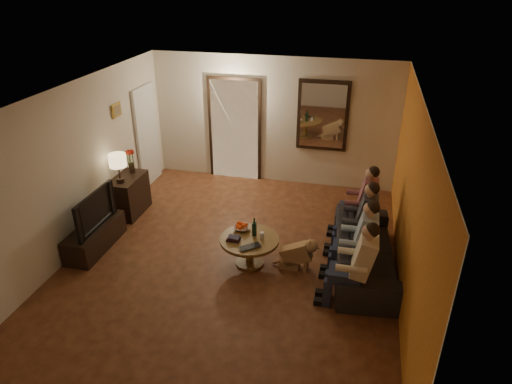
% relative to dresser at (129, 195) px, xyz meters
% --- Properties ---
extents(floor, '(5.00, 6.00, 0.01)m').
position_rel_dresser_xyz_m(floor, '(2.25, -0.96, -0.36)').
color(floor, '#492413').
rests_on(floor, ground).
extents(ceiling, '(5.00, 6.00, 0.01)m').
position_rel_dresser_xyz_m(ceiling, '(2.25, -0.96, 2.24)').
color(ceiling, white).
rests_on(ceiling, back_wall).
extents(back_wall, '(5.00, 0.02, 2.60)m').
position_rel_dresser_xyz_m(back_wall, '(2.25, 2.04, 0.94)').
color(back_wall, beige).
rests_on(back_wall, floor).
extents(front_wall, '(5.00, 0.02, 2.60)m').
position_rel_dresser_xyz_m(front_wall, '(2.25, -3.96, 0.94)').
color(front_wall, beige).
rests_on(front_wall, floor).
extents(left_wall, '(0.02, 6.00, 2.60)m').
position_rel_dresser_xyz_m(left_wall, '(-0.25, -0.96, 0.94)').
color(left_wall, beige).
rests_on(left_wall, floor).
extents(right_wall, '(0.02, 6.00, 2.60)m').
position_rel_dresser_xyz_m(right_wall, '(4.75, -0.96, 0.94)').
color(right_wall, beige).
rests_on(right_wall, floor).
extents(orange_accent, '(0.01, 6.00, 2.60)m').
position_rel_dresser_xyz_m(orange_accent, '(4.74, -0.96, 0.94)').
color(orange_accent, '#D35924').
rests_on(orange_accent, right_wall).
extents(kitchen_doorway, '(1.00, 0.06, 2.10)m').
position_rel_dresser_xyz_m(kitchen_doorway, '(1.45, 2.02, 0.69)').
color(kitchen_doorway, '#FFE0A5').
rests_on(kitchen_doorway, floor).
extents(door_trim, '(1.12, 0.04, 2.22)m').
position_rel_dresser_xyz_m(door_trim, '(1.45, 2.01, 0.69)').
color(door_trim, black).
rests_on(door_trim, floor).
extents(fridge_glimpse, '(0.45, 0.03, 1.70)m').
position_rel_dresser_xyz_m(fridge_glimpse, '(1.70, 2.03, 0.54)').
color(fridge_glimpse, silver).
rests_on(fridge_glimpse, floor).
extents(mirror_frame, '(1.00, 0.05, 1.40)m').
position_rel_dresser_xyz_m(mirror_frame, '(3.25, 2.00, 1.14)').
color(mirror_frame, black).
rests_on(mirror_frame, back_wall).
extents(mirror_glass, '(0.86, 0.02, 1.26)m').
position_rel_dresser_xyz_m(mirror_glass, '(3.25, 1.97, 1.14)').
color(mirror_glass, white).
rests_on(mirror_glass, back_wall).
extents(white_door, '(0.06, 0.85, 2.04)m').
position_rel_dresser_xyz_m(white_door, '(-0.21, 1.34, 0.66)').
color(white_door, white).
rests_on(white_door, floor).
extents(framed_art, '(0.03, 0.28, 0.24)m').
position_rel_dresser_xyz_m(framed_art, '(-0.22, 0.34, 1.49)').
color(framed_art, '#B28C33').
rests_on(framed_art, left_wall).
extents(art_canvas, '(0.01, 0.22, 0.18)m').
position_rel_dresser_xyz_m(art_canvas, '(-0.21, 0.34, 1.49)').
color(art_canvas, brown).
rests_on(art_canvas, left_wall).
extents(dresser, '(0.45, 0.81, 0.72)m').
position_rel_dresser_xyz_m(dresser, '(0.00, 0.00, 0.00)').
color(dresser, black).
rests_on(dresser, floor).
extents(table_lamp, '(0.30, 0.30, 0.54)m').
position_rel_dresser_xyz_m(table_lamp, '(0.00, -0.22, 0.63)').
color(table_lamp, beige).
rests_on(table_lamp, dresser).
extents(flower_vase, '(0.14, 0.14, 0.44)m').
position_rel_dresser_xyz_m(flower_vase, '(0.00, 0.22, 0.58)').
color(flower_vase, '#B12112').
rests_on(flower_vase, dresser).
extents(tv_stand, '(0.45, 1.21, 0.40)m').
position_rel_dresser_xyz_m(tv_stand, '(0.00, -1.21, -0.16)').
color(tv_stand, black).
rests_on(tv_stand, floor).
extents(tv, '(1.06, 0.14, 0.61)m').
position_rel_dresser_xyz_m(tv, '(0.00, -1.21, 0.34)').
color(tv, black).
rests_on(tv, tv_stand).
extents(sofa, '(2.27, 1.05, 0.64)m').
position_rel_dresser_xyz_m(sofa, '(4.25, -0.75, -0.04)').
color(sofa, black).
rests_on(sofa, floor).
extents(person_a, '(0.60, 0.40, 1.20)m').
position_rel_dresser_xyz_m(person_a, '(4.15, -1.65, 0.24)').
color(person_a, tan).
rests_on(person_a, sofa).
extents(person_b, '(0.60, 0.40, 1.20)m').
position_rel_dresser_xyz_m(person_b, '(4.15, -1.05, 0.24)').
color(person_b, tan).
rests_on(person_b, sofa).
extents(person_c, '(0.60, 0.40, 1.20)m').
position_rel_dresser_xyz_m(person_c, '(4.15, -0.45, 0.24)').
color(person_c, tan).
rests_on(person_c, sofa).
extents(person_d, '(0.60, 0.40, 1.20)m').
position_rel_dresser_xyz_m(person_d, '(4.15, 0.15, 0.24)').
color(person_d, tan).
rests_on(person_d, sofa).
extents(dog, '(0.57, 0.26, 0.56)m').
position_rel_dresser_xyz_m(dog, '(3.25, -1.00, -0.08)').
color(dog, '#A56C4C').
rests_on(dog, floor).
extents(coffee_table, '(1.07, 1.07, 0.45)m').
position_rel_dresser_xyz_m(coffee_table, '(2.54, -1.04, -0.14)').
color(coffee_table, brown).
rests_on(coffee_table, floor).
extents(bowl, '(0.26, 0.26, 0.06)m').
position_rel_dresser_xyz_m(bowl, '(2.36, -0.82, 0.12)').
color(bowl, white).
rests_on(bowl, coffee_table).
extents(oranges, '(0.20, 0.20, 0.08)m').
position_rel_dresser_xyz_m(oranges, '(2.36, -0.82, 0.19)').
color(oranges, '#FF4E15').
rests_on(oranges, bowl).
extents(wine_bottle, '(0.07, 0.07, 0.31)m').
position_rel_dresser_xyz_m(wine_bottle, '(2.59, -0.94, 0.24)').
color(wine_bottle, black).
rests_on(wine_bottle, coffee_table).
extents(wine_glass, '(0.06, 0.06, 0.10)m').
position_rel_dresser_xyz_m(wine_glass, '(2.72, -0.99, 0.14)').
color(wine_glass, silver).
rests_on(wine_glass, coffee_table).
extents(book_stack, '(0.20, 0.15, 0.07)m').
position_rel_dresser_xyz_m(book_stack, '(2.32, -1.14, 0.12)').
color(book_stack, black).
rests_on(book_stack, coffee_table).
extents(laptop, '(0.39, 0.37, 0.03)m').
position_rel_dresser_xyz_m(laptop, '(2.64, -1.32, 0.10)').
color(laptop, black).
rests_on(laptop, coffee_table).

